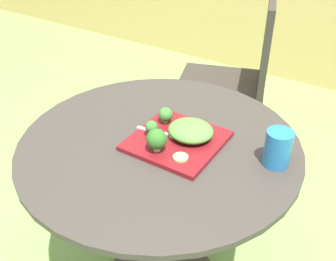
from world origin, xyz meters
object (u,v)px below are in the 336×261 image
drinking_glass (277,150)px  fork (166,134)px  salad_plate (177,141)px  patio_chair (240,72)px

drinking_glass → fork: (-0.32, -0.06, -0.03)m
drinking_glass → salad_plate: bearing=-167.9°
patio_chair → salad_plate: (0.18, -0.91, 0.18)m
drinking_glass → patio_chair: bearing=118.3°
patio_chair → drinking_glass: (0.46, -0.85, 0.22)m
salad_plate → drinking_glass: bearing=12.1°
patio_chair → salad_plate: patio_chair is taller
patio_chair → fork: bearing=-81.2°
patio_chair → drinking_glass: bearing=-61.7°
salad_plate → fork: bearing=178.8°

